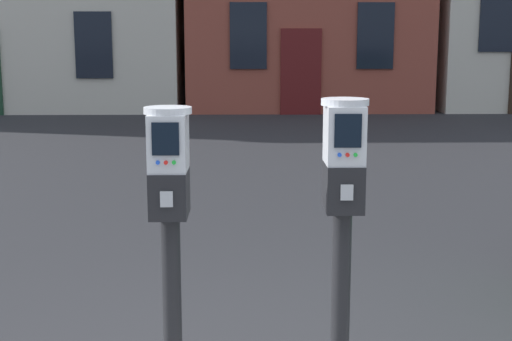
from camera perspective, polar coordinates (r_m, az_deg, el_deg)
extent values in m
cylinder|color=black|center=(3.47, -6.65, -10.88)|extent=(0.09, 0.09, 0.91)
cube|color=black|center=(3.31, -6.85, -1.79)|extent=(0.17, 0.24, 0.21)
cube|color=#A5A8AD|center=(3.19, -7.09, -2.27)|extent=(0.06, 0.01, 0.07)
cube|color=#B7BABF|center=(3.27, -6.94, 2.23)|extent=(0.17, 0.23, 0.26)
cube|color=black|center=(3.15, -7.18, 2.49)|extent=(0.12, 0.01, 0.14)
cylinder|color=blue|center=(3.17, -7.77, 0.63)|extent=(0.02, 0.01, 0.02)
cylinder|color=red|center=(3.16, -7.14, 0.63)|extent=(0.02, 0.01, 0.02)
cylinder|color=green|center=(3.16, -6.51, 0.63)|extent=(0.02, 0.01, 0.02)
cylinder|color=#B7BABF|center=(3.25, -6.99, 4.75)|extent=(0.22, 0.22, 0.03)
cylinder|color=black|center=(3.49, 6.69, -10.60)|extent=(0.09, 0.09, 0.94)
cube|color=black|center=(3.32, 6.90, -1.28)|extent=(0.17, 0.24, 0.22)
cube|color=#A5A8AD|center=(3.20, 7.20, -1.73)|extent=(0.06, 0.01, 0.07)
cube|color=#B7BABF|center=(3.28, 6.99, 2.84)|extent=(0.17, 0.23, 0.27)
cube|color=black|center=(3.16, 7.29, 3.13)|extent=(0.12, 0.01, 0.15)
cylinder|color=blue|center=(3.17, 6.62, 1.23)|extent=(0.02, 0.01, 0.02)
cylinder|color=red|center=(3.18, 7.25, 1.23)|extent=(0.02, 0.01, 0.02)
cylinder|color=green|center=(3.18, 7.87, 1.23)|extent=(0.02, 0.01, 0.02)
cylinder|color=#B7BABF|center=(3.27, 7.05, 5.41)|extent=(0.22, 0.22, 0.03)
cube|color=black|center=(18.16, -12.72, 9.65)|extent=(0.90, 0.06, 1.60)
cube|color=black|center=(17.81, -0.61, 10.60)|extent=(0.90, 0.06, 1.60)
cube|color=black|center=(18.12, 9.43, 10.46)|extent=(0.90, 0.06, 1.60)
cube|color=#591414|center=(17.89, 3.57, 7.79)|extent=(1.00, 0.07, 2.10)
cube|color=black|center=(18.90, 18.61, 11.30)|extent=(0.90, 0.06, 1.60)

